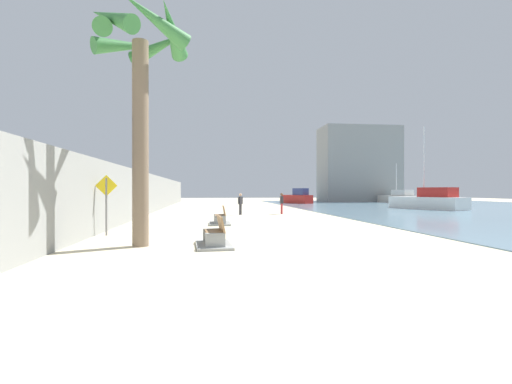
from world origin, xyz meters
TOP-DOWN VIEW (x-y plane):
  - ground_plane at (0.00, 18.00)m, footprint 120.00×120.00m
  - seawall at (-7.50, 18.00)m, footprint 0.80×64.00m
  - palm_tree at (-4.87, 1.61)m, footprint 3.40×3.51m
  - bench_near at (-2.50, 1.33)m, footprint 1.22×2.16m
  - bench_far at (-2.08, 9.09)m, footprint 1.12×2.11m
  - person_walking at (-0.39, 16.52)m, footprint 0.39×0.41m
  - person_standing at (2.78, 17.04)m, footprint 0.21×0.53m
  - boat_outer at (9.29, 38.82)m, footprint 3.58×4.89m
  - boat_distant at (17.79, 21.97)m, footprint 4.80×7.42m
  - boat_mid_bay at (23.83, 38.90)m, footprint 3.31×6.56m
  - pedestrian_sign at (-6.70, 4.72)m, footprint 0.85×0.08m
  - harbor_building at (20.90, 46.00)m, footprint 12.00×6.00m

SIDE VIEW (x-z plane):
  - ground_plane at x=0.00m, z-range 0.00..0.00m
  - bench_near at x=-2.50m, z-range -0.26..0.72m
  - bench_far at x=-2.08m, z-range -0.26..0.72m
  - boat_mid_bay at x=23.83m, z-range -2.04..3.53m
  - boat_outer at x=9.29m, z-range -0.21..1.82m
  - boat_distant at x=17.79m, z-range -3.10..4.73m
  - person_walking at x=-0.39m, z-range 0.12..1.69m
  - person_standing at x=2.78m, z-range 0.12..1.71m
  - pedestrian_sign at x=-6.70m, z-range 0.29..2.69m
  - seawall at x=-7.50m, z-range 0.00..3.06m
  - palm_tree at x=-4.87m, z-range 2.00..9.63m
  - harbor_building at x=20.90m, z-range 0.00..11.75m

